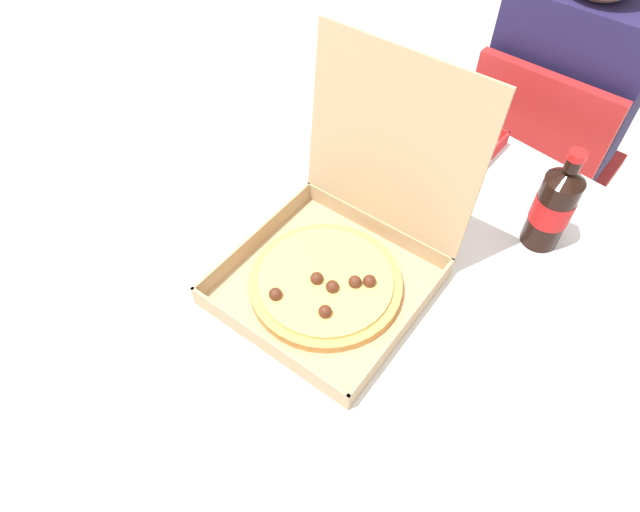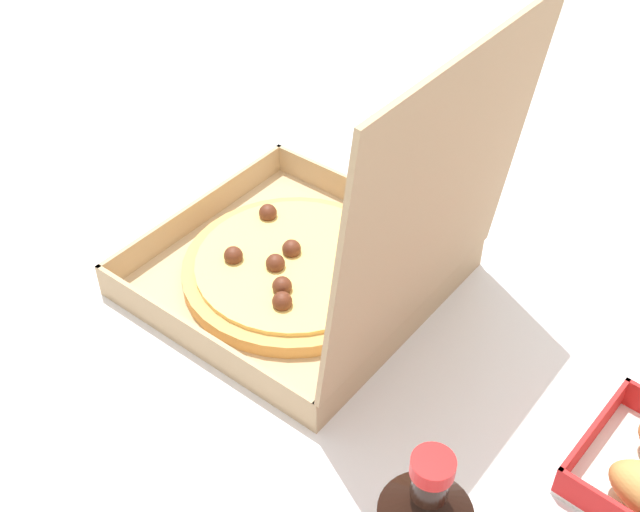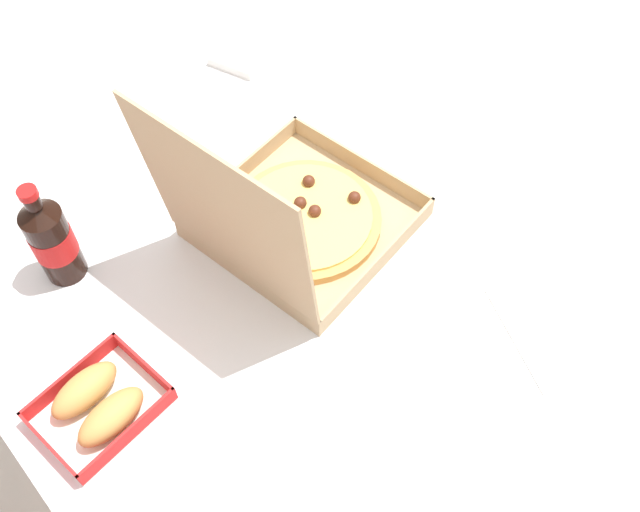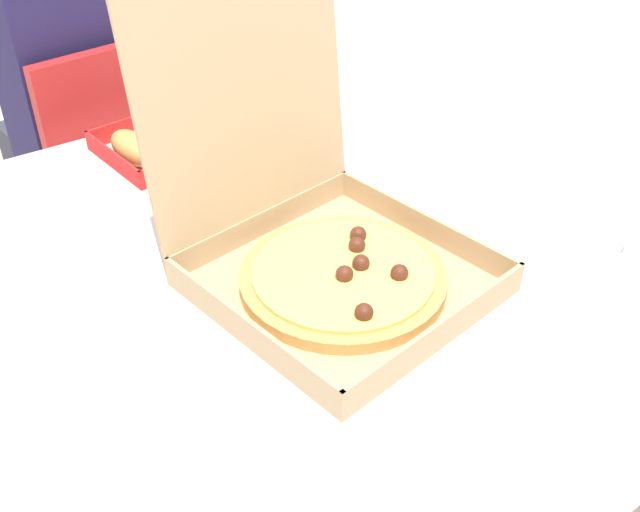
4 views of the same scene
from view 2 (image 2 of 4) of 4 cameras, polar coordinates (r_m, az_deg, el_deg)
The scene contains 3 objects.
dining_table at distance 1.07m, azimuth 6.26°, elevation -3.65°, with size 1.49×1.07×0.72m.
pizza_box_open at distance 0.97m, azimuth -0.22°, elevation -0.17°, with size 0.40×0.43×0.39m.
paper_menu at distance 1.38m, azimuth 7.80°, elevation 10.50°, with size 0.21×0.15×0.00m, color white.
Camera 2 is at (0.60, 0.48, 1.41)m, focal length 45.22 mm.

